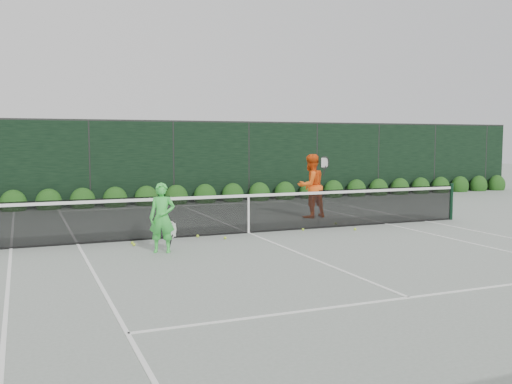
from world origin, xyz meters
name	(u,v)px	position (x,y,z in m)	size (l,w,h in m)	color
ground	(248,233)	(0.00, 0.00, 0.00)	(80.00, 80.00, 0.00)	gray
tennis_net	(248,212)	(-0.02, 0.00, 0.53)	(12.90, 0.10, 1.07)	#10301D
player_woman	(162,218)	(-2.56, -1.60, 0.72)	(0.65, 0.52, 1.45)	#3DD248
player_man	(311,186)	(2.80, 1.96, 0.96)	(1.07, 0.91, 1.91)	#FA5B15
court_lines	(248,233)	(0.00, 0.00, 0.01)	(11.03, 23.83, 0.01)	white
windscreen_fence	(297,180)	(0.00, -2.71, 1.51)	(32.00, 21.07, 3.06)	black
hedge_row	(176,198)	(0.00, 7.15, 0.23)	(31.66, 0.65, 0.94)	#183A0F
tennis_balls	(247,234)	(-0.18, -0.33, 0.03)	(5.82, 1.17, 0.07)	#B3DA30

